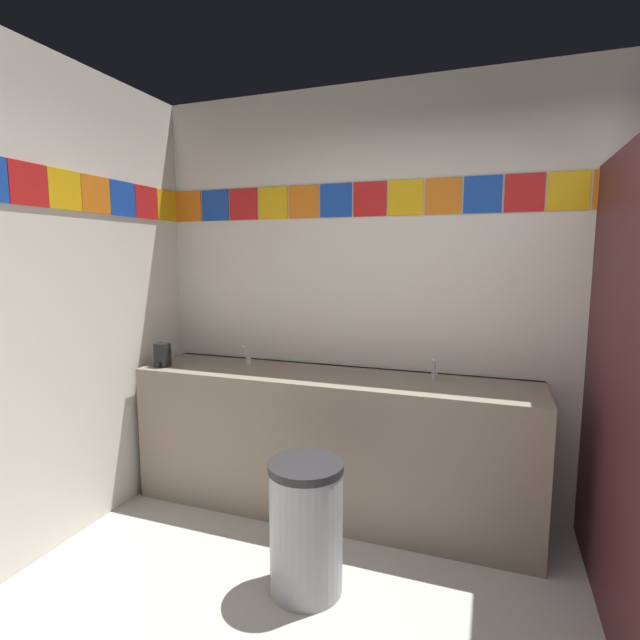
% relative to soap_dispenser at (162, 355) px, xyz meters
% --- Properties ---
extents(wall_back, '(4.36, 0.09, 2.73)m').
position_rel_soap_dispenser_xyz_m(wall_back, '(2.00, 0.49, 0.39)').
color(wall_back, silver).
rests_on(wall_back, ground_plane).
extents(vanity_counter, '(2.53, 0.57, 0.90)m').
position_rel_soap_dispenser_xyz_m(vanity_counter, '(1.14, 0.17, -0.52)').
color(vanity_counter, gray).
rests_on(vanity_counter, ground_plane).
extents(faucet_left, '(0.04, 0.10, 0.14)m').
position_rel_soap_dispenser_xyz_m(faucet_left, '(0.51, 0.26, -0.03)').
color(faucet_left, silver).
rests_on(faucet_left, vanity_counter).
extents(faucet_right, '(0.04, 0.10, 0.14)m').
position_rel_soap_dispenser_xyz_m(faucet_right, '(1.77, 0.26, -0.03)').
color(faucet_right, silver).
rests_on(faucet_right, vanity_counter).
extents(soap_dispenser, '(0.09, 0.09, 0.16)m').
position_rel_soap_dispenser_xyz_m(soap_dispenser, '(0.00, 0.00, 0.00)').
color(soap_dispenser, black).
rests_on(soap_dispenser, vanity_counter).
extents(trash_bin, '(0.37, 0.37, 0.66)m').
position_rel_soap_dispenser_xyz_m(trash_bin, '(1.28, -0.60, -0.65)').
color(trash_bin, '#999EA3').
rests_on(trash_bin, ground_plane).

